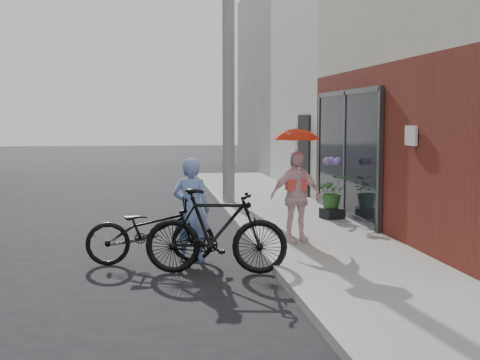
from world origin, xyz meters
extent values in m
plane|color=black|center=(0.00, 0.00, 0.00)|extent=(80.00, 80.00, 0.00)
cube|color=gray|center=(2.10, 2.00, 0.06)|extent=(2.20, 24.00, 0.12)
cube|color=#9E9E99|center=(0.94, 2.00, 0.06)|extent=(0.12, 24.00, 0.12)
cube|color=black|center=(3.16, 3.50, 1.36)|extent=(0.06, 3.80, 2.40)
cube|color=white|center=(3.16, 0.20, 1.82)|extent=(0.04, 0.40, 0.30)
cube|color=silver|center=(7.20, 9.00, 3.50)|extent=(8.00, 6.00, 7.00)
cube|color=gray|center=(7.20, 16.00, 3.50)|extent=(8.00, 8.00, 7.00)
cylinder|color=#9E9E99|center=(1.10, 6.00, 3.50)|extent=(0.28, 0.28, 7.00)
imported|color=#80A0E3|center=(-0.15, 0.21, 0.76)|extent=(0.65, 0.54, 1.52)
imported|color=black|center=(-0.74, 0.13, 0.48)|extent=(1.86, 0.73, 0.96)
imported|color=black|center=(0.13, -0.61, 0.57)|extent=(1.97, 0.86, 1.15)
imported|color=#FFD5DF|center=(1.55, 0.89, 0.84)|extent=(0.90, 0.50, 1.44)
imported|color=#EE3F1C|center=(1.55, 0.89, 1.88)|extent=(0.72, 0.72, 0.63)
cube|color=black|center=(2.80, 3.17, 0.22)|extent=(0.47, 0.47, 0.20)
imported|color=#306729|center=(2.80, 3.17, 0.65)|extent=(0.59, 0.51, 0.66)
camera|label=1|loc=(-0.76, -9.39, 2.10)|focal=50.00mm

